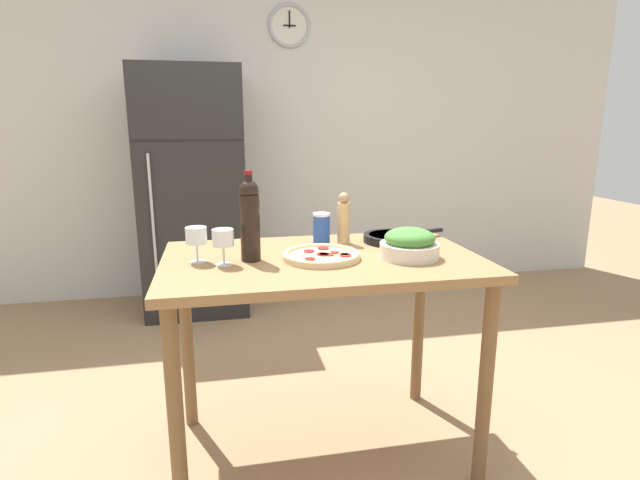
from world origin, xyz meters
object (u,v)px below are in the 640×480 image
object	(u,v)px
wine_glass_near	(223,240)
homemade_pizza	(321,255)
pepper_mill	(344,219)
salt_canister	(321,229)
wine_glass_far	(196,236)
refrigerator	(194,193)
cast_iron_skillet	(393,238)
wine_bottle	(250,219)
salad_bowl	(410,244)

from	to	relation	value
wine_glass_near	homemade_pizza	world-z (taller)	wine_glass_near
pepper_mill	salt_canister	world-z (taller)	pepper_mill
salt_canister	wine_glass_far	bearing A→B (deg)	-159.75
homemade_pizza	salt_canister	bearing A→B (deg)	78.40
pepper_mill	homemade_pizza	distance (m)	0.30
refrigerator	wine_glass_far	distance (m)	1.95
salt_canister	wine_glass_near	bearing A→B (deg)	-149.44
wine_glass_near	pepper_mill	xyz separation A→B (m)	(0.53, 0.25, 0.01)
refrigerator	cast_iron_skillet	world-z (taller)	refrigerator
wine_bottle	salad_bowl	xyz separation A→B (m)	(0.62, -0.09, -0.11)
salad_bowl	homemade_pizza	bearing A→B (deg)	171.55
wine_bottle	pepper_mill	size ratio (longest dim) A/B	1.54
homemade_pizza	pepper_mill	bearing A→B (deg)	58.28
wine_glass_near	wine_glass_far	bearing A→B (deg)	149.70
refrigerator	wine_glass_near	bearing A→B (deg)	-84.33
salt_canister	cast_iron_skillet	xyz separation A→B (m)	(0.33, -0.02, -0.05)
cast_iron_skillet	salad_bowl	bearing A→B (deg)	-96.20
homemade_pizza	wine_bottle	bearing A→B (deg)	172.94
wine_glass_near	cast_iron_skillet	bearing A→B (deg)	17.23
refrigerator	homemade_pizza	bearing A→B (deg)	-73.80
wine_bottle	salad_bowl	size ratio (longest dim) A/B	1.49
wine_bottle	salad_bowl	bearing A→B (deg)	-7.84
pepper_mill	homemade_pizza	bearing A→B (deg)	-121.72
wine_glass_near	salad_bowl	distance (m)	0.73
wine_bottle	salad_bowl	distance (m)	0.64
salad_bowl	cast_iron_skillet	xyz separation A→B (m)	(0.03, 0.28, -0.04)
pepper_mill	homemade_pizza	xyz separation A→B (m)	(-0.15, -0.24, -0.10)
wine_glass_near	homemade_pizza	distance (m)	0.39
wine_bottle	cast_iron_skillet	bearing A→B (deg)	16.32
wine_glass_near	homemade_pizza	size ratio (longest dim) A/B	0.45
salad_bowl	wine_glass_far	bearing A→B (deg)	173.10
pepper_mill	salad_bowl	size ratio (longest dim) A/B	0.97
salt_canister	cast_iron_skillet	world-z (taller)	salt_canister
wine_bottle	wine_glass_near	world-z (taller)	wine_bottle
wine_glass_near	pepper_mill	distance (m)	0.59
pepper_mill	wine_glass_near	bearing A→B (deg)	-154.45
wine_glass_near	homemade_pizza	xyz separation A→B (m)	(0.38, 0.01, -0.08)
refrigerator	homemade_pizza	size ratio (longest dim) A/B	5.90
refrigerator	wine_glass_far	bearing A→B (deg)	-87.09
wine_glass_near	wine_glass_far	world-z (taller)	same
wine_glass_near	cast_iron_skillet	distance (m)	0.80
wine_glass_far	pepper_mill	xyz separation A→B (m)	(0.63, 0.20, 0.01)
wine_glass_far	salad_bowl	xyz separation A→B (m)	(0.83, -0.10, -0.05)
wine_glass_near	salad_bowl	world-z (taller)	wine_glass_near
wine_glass_far	salt_canister	xyz separation A→B (m)	(0.53, 0.20, -0.03)
wine_glass_near	wine_glass_far	xyz separation A→B (m)	(-0.10, 0.06, 0.00)
wine_bottle	homemade_pizza	bearing A→B (deg)	-7.06
refrigerator	salt_canister	bearing A→B (deg)	-70.21
refrigerator	wine_bottle	distance (m)	1.99
wine_glass_far	homemade_pizza	distance (m)	0.49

